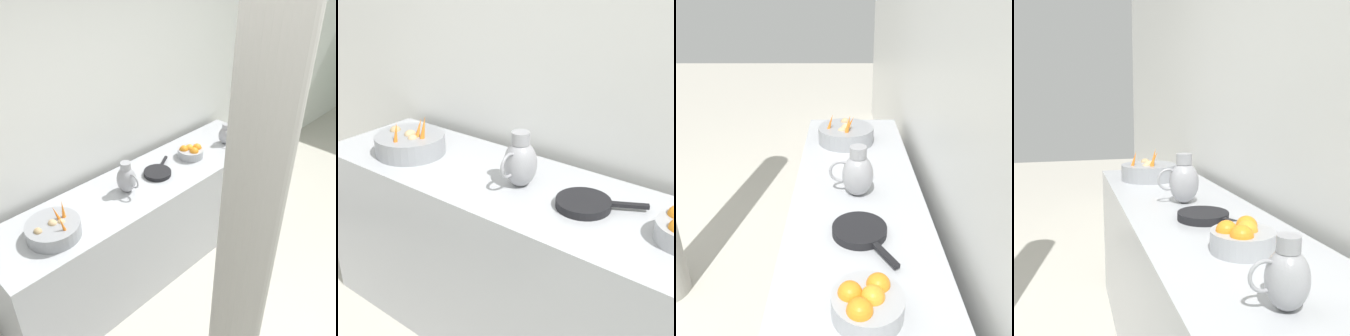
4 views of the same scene
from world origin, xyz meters
TOP-DOWN VIEW (x-y plane):
  - prep_counter at (-1.52, 0.12)m, footprint 0.64×2.62m
  - vegetable_colander at (-1.47, -0.75)m, footprint 0.36×0.36m
  - metal_pitcher_tall at (-1.52, -0.08)m, footprint 0.21×0.15m
  - skillet_on_counter at (-1.52, 0.25)m, footprint 0.25×0.35m

SIDE VIEW (x-z plane):
  - prep_counter at x=-1.52m, z-range 0.00..0.91m
  - skillet_on_counter at x=-1.52m, z-range 0.91..0.95m
  - vegetable_colander at x=-1.47m, z-range 0.85..1.07m
  - metal_pitcher_tall at x=-1.52m, z-range 0.90..1.15m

